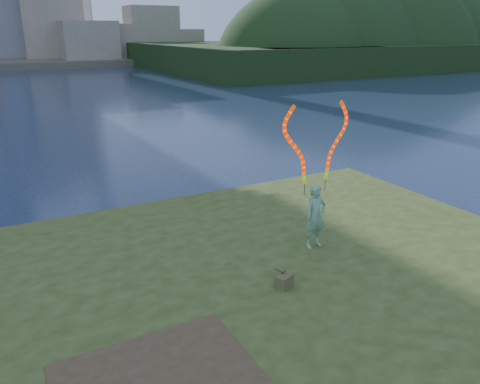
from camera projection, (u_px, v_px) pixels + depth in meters
ground at (207, 301)px, 11.30m from camera, size 320.00×320.00×0.00m
grassy_knoll at (255, 342)px, 9.28m from camera, size 20.00×18.00×0.80m
far_shore at (2, 60)px, 90.05m from camera, size 320.00×40.00×1.20m
wooded_hill at (363, 64)px, 87.80m from camera, size 78.00×50.00×63.00m
woman_with_ribbons at (316, 196)px, 11.89m from camera, size 2.08×0.44×4.07m
canvas_bag at (284, 280)px, 10.36m from camera, size 0.46×0.52×0.37m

